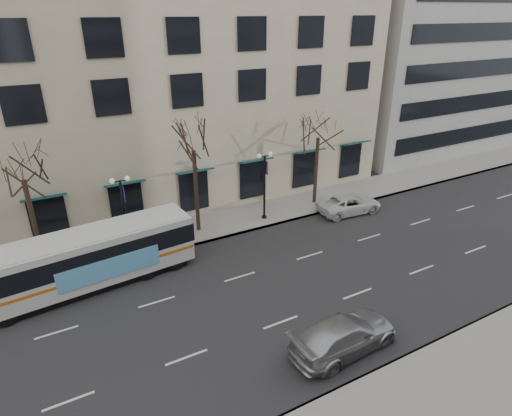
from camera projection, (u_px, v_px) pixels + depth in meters
ground at (259, 298)px, 23.34m from camera, size 160.00×160.00×0.00m
sidewalk_far at (259, 215)px, 32.64m from camera, size 80.00×4.00×0.15m
building_hotel at (110, 41)px, 34.13m from camera, size 40.00×20.00×24.00m
tree_far_left at (20, 164)px, 23.18m from camera, size 3.60×3.60×8.34m
tree_far_mid at (193, 136)px, 27.43m from camera, size 3.60×3.60×8.55m
tree_far_right at (319, 125)px, 31.98m from camera, size 3.60×3.60×8.06m
lamp_post_left at (124, 211)px, 26.46m from camera, size 1.22×0.45×5.21m
lamp_post_right at (265, 183)px, 30.80m from camera, size 1.22×0.45×5.21m
city_bus at (86, 259)px, 23.60m from camera, size 12.35×3.77×3.30m
silver_car at (345, 335)px, 19.51m from camera, size 5.63×2.59×1.59m
white_pickup at (349, 204)px, 32.92m from camera, size 5.27×2.80×1.41m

